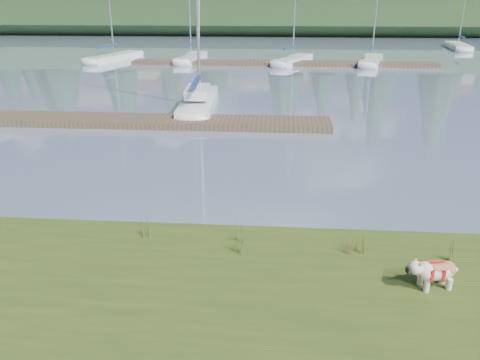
{
  "coord_description": "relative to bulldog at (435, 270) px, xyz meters",
  "views": [
    {
      "loc": [
        1.56,
        -11.4,
        5.37
      ],
      "look_at": [
        0.71,
        -0.5,
        1.11
      ],
      "focal_mm": 35.0,
      "sensor_mm": 36.0,
      "label": 1
    }
  ],
  "objects": [
    {
      "name": "sailboat_bg_5",
      "position": [
        17.5,
        49.8,
        -0.4
      ],
      "size": [
        3.04,
        9.0,
        12.53
      ],
      "rotation": [
        0.0,
        0.0,
        1.42
      ],
      "color": "white",
      "rests_on": "ground"
    },
    {
      "name": "sailboat_bg_2",
      "position": [
        -1.42,
        35.32,
        -0.39
      ],
      "size": [
        4.2,
        7.42,
        11.21
      ],
      "rotation": [
        0.0,
        0.0,
        1.18
      ],
      "color": "white",
      "rests_on": "ground"
    },
    {
      "name": "sailboat_bg_0",
      "position": [
        -17.84,
        36.34,
        -0.4
      ],
      "size": [
        3.81,
        8.43,
        12.0
      ],
      "rotation": [
        0.0,
        0.0,
        1.3
      ],
      "color": "white",
      "rests_on": "ground"
    },
    {
      "name": "sailboat_bg_3",
      "position": [
        5.33,
        35.52,
        -0.39
      ],
      "size": [
        3.44,
        7.85,
        11.37
      ],
      "rotation": [
        0.0,
        0.0,
        1.31
      ],
      "color": "white",
      "rests_on": "ground"
    },
    {
      "name": "weed_2",
      "position": [
        -1.17,
        1.24,
        -0.06
      ],
      "size": [
        0.17,
        0.14,
        0.75
      ],
      "color": "#475B23",
      "rests_on": "bank"
    },
    {
      "name": "weed_3",
      "position": [
        -5.82,
        1.54,
        -0.1
      ],
      "size": [
        0.17,
        0.14,
        0.63
      ],
      "color": "#475B23",
      "rests_on": "bank"
    },
    {
      "name": "mud_lip",
      "position": [
        -4.56,
        2.15,
        -0.65
      ],
      "size": [
        60.0,
        0.5,
        0.14
      ],
      "primitive_type": "cube",
      "color": "#33281C",
      "rests_on": "ground"
    },
    {
      "name": "ground",
      "position": [
        -4.56,
        33.75,
        -0.72
      ],
      "size": [
        200.0,
        200.0,
        0.0
      ],
      "primitive_type": "plane",
      "color": "#8396AD",
      "rests_on": "ground"
    },
    {
      "name": "weed_0",
      "position": [
        -3.7,
        1.0,
        -0.12
      ],
      "size": [
        0.17,
        0.14,
        0.59
      ],
      "color": "#475B23",
      "rests_on": "bank"
    },
    {
      "name": "dock_near",
      "position": [
        -8.56,
        12.75,
        -0.57
      ],
      "size": [
        16.0,
        2.0,
        0.3
      ],
      "primitive_type": "cube",
      "color": "#4C3D2C",
      "rests_on": "ground"
    },
    {
      "name": "ridge",
      "position": [
        -4.56,
        76.75,
        1.78
      ],
      "size": [
        200.0,
        20.0,
        5.0
      ],
      "primitive_type": "cube",
      "color": "#1E3419",
      "rests_on": "ground"
    },
    {
      "name": "sailboat_main",
      "position": [
        -7.07,
        16.84,
        -0.3
      ],
      "size": [
        2.15,
        8.15,
        11.67
      ],
      "rotation": [
        0.0,
        0.0,
        1.64
      ],
      "color": "white",
      "rests_on": "ground"
    },
    {
      "name": "bulldog",
      "position": [
        0.0,
        0.0,
        0.0
      ],
      "size": [
        1.0,
        0.54,
        0.59
      ],
      "rotation": [
        0.0,
        0.0,
        3.38
      ],
      "color": "silver",
      "rests_on": "bank"
    },
    {
      "name": "weed_4",
      "position": [
        -1.4,
        1.16,
        -0.18
      ],
      "size": [
        0.17,
        0.14,
        0.45
      ],
      "color": "#475B23",
      "rests_on": "bank"
    },
    {
      "name": "weed_5",
      "position": [
        0.61,
        0.97,
        -0.15
      ],
      "size": [
        0.17,
        0.14,
        0.53
      ],
      "color": "#475B23",
      "rests_on": "bank"
    },
    {
      "name": "sailboat_bg_1",
      "position": [
        -10.82,
        36.38,
        -0.39
      ],
      "size": [
        2.01,
        7.82,
        11.57
      ],
      "rotation": [
        0.0,
        0.0,
        1.51
      ],
      "color": "white",
      "rests_on": "ground"
    },
    {
      "name": "weed_1",
      "position": [
        -3.7,
        1.47,
        -0.12
      ],
      "size": [
        0.17,
        0.14,
        0.59
      ],
      "color": "#475B23",
      "rests_on": "bank"
    },
    {
      "name": "dock_far",
      "position": [
        -2.56,
        33.75,
        -0.57
      ],
      "size": [
        26.0,
        2.2,
        0.3
      ],
      "primitive_type": "cube",
      "color": "#4C3D2C",
      "rests_on": "ground"
    }
  ]
}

